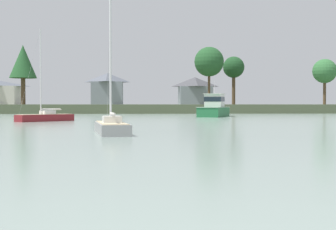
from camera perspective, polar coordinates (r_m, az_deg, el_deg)
The scene contains 10 objects.
far_shore_bank at distance 110.87m, azimuth 1.59°, elevation 0.82°, with size 191.03×43.43×1.71m, color #4C563D.
sailboat_grey at distance 29.85m, azimuth -6.68°, elevation -1.78°, with size 2.60×6.82×9.23m.
sailboat_maroon at distance 52.07m, azimuth -14.29°, elevation -0.48°, with size 5.63×5.50×10.10m.
cruiser_green at distance 69.93m, azimuth 5.58°, elevation 0.42°, with size 6.26×10.32×6.14m.
shore_tree_right_mid at distance 104.26m, azimuth 18.00°, elevation 4.92°, with size 4.95×4.95×9.31m.
shore_tree_inland_c at distance 105.75m, azimuth -16.74°, elevation 5.99°, with size 5.64×5.64×12.42m.
shore_tree_inland_b at distance 103.12m, azimuth 4.87°, elevation 6.26°, with size 6.27×6.27×12.18m.
shore_tree_left at distance 110.10m, azimuth 7.75°, elevation 5.52°, with size 4.80×4.80×10.78m.
cottage_near_water at distance 116.86m, azimuth 3.20°, elevation 2.93°, with size 8.32×7.75×6.56m.
cottage_behind_trees at distance 115.32m, azimuth -7.16°, elevation 3.15°, with size 7.74×8.26×7.40m.
Camera 1 is at (-10.42, -10.29, 1.82)m, focal length 51.66 mm.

